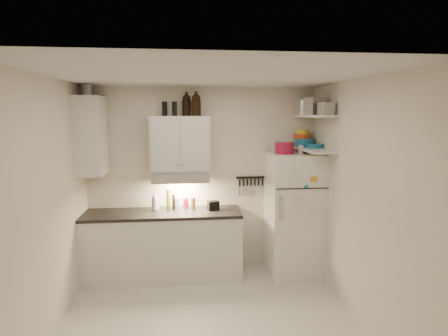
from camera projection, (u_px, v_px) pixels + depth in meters
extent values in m
cube|color=silver|center=(210.00, 323.00, 4.04)|extent=(3.20, 3.00, 0.02)
cube|color=silver|center=(209.00, 75.00, 3.66)|extent=(3.20, 3.00, 0.02)
cube|color=beige|center=(202.00, 179.00, 5.34)|extent=(3.20, 0.02, 2.60)
cube|color=beige|center=(46.00, 209.00, 3.68)|extent=(0.02, 3.00, 2.60)
cube|color=beige|center=(358.00, 201.00, 4.02)|extent=(0.02, 3.00, 2.60)
cube|color=silver|center=(163.00, 246.00, 5.10)|extent=(2.10, 0.60, 0.88)
cube|color=black|center=(163.00, 213.00, 5.03)|extent=(2.10, 0.62, 0.04)
cube|color=silver|center=(180.00, 144.00, 5.06)|extent=(0.80, 0.33, 0.75)
cube|color=silver|center=(91.00, 136.00, 4.78)|extent=(0.33, 0.55, 1.00)
cube|color=silver|center=(181.00, 176.00, 5.06)|extent=(0.76, 0.46, 0.12)
cube|color=white|center=(293.00, 214.00, 5.19)|extent=(0.70, 0.68, 1.70)
cube|color=silver|center=(314.00, 116.00, 4.88)|extent=(0.30, 0.95, 0.03)
cube|color=silver|center=(313.00, 150.00, 4.95)|extent=(0.30, 0.95, 0.03)
cube|color=black|center=(251.00, 177.00, 5.38)|extent=(0.42, 0.02, 0.03)
cylinder|color=maroon|center=(284.00, 148.00, 5.01)|extent=(0.34, 0.34, 0.15)
cube|color=orange|center=(317.00, 152.00, 4.90)|extent=(0.24, 0.27, 0.07)
cylinder|color=silver|center=(301.00, 149.00, 5.03)|extent=(0.08, 0.08, 0.11)
cylinder|color=silver|center=(306.00, 108.00, 5.10)|extent=(0.36, 0.36, 0.20)
cube|color=#AAAAAD|center=(315.00, 106.00, 4.77)|extent=(0.27, 0.26, 0.22)
cube|color=#AAAAAD|center=(326.00, 109.00, 4.55)|extent=(0.18, 0.18, 0.15)
cylinder|color=#186584|center=(304.00, 142.00, 5.26)|extent=(0.27, 0.27, 0.11)
cylinder|color=#DC4314|center=(302.00, 136.00, 5.29)|extent=(0.22, 0.22, 0.07)
cylinder|color=#CED325|center=(302.00, 132.00, 5.28)|extent=(0.17, 0.17, 0.05)
cylinder|color=#186584|center=(315.00, 146.00, 5.01)|extent=(0.23, 0.23, 0.06)
cylinder|color=black|center=(174.00, 109.00, 4.98)|extent=(0.08, 0.08, 0.19)
cylinder|color=black|center=(165.00, 109.00, 5.04)|extent=(0.09, 0.09, 0.19)
cylinder|color=silver|center=(87.00, 90.00, 4.81)|extent=(0.13, 0.13, 0.16)
imported|color=silver|center=(155.00, 200.00, 5.08)|extent=(0.13, 0.13, 0.30)
cylinder|color=brown|center=(193.00, 204.00, 5.13)|extent=(0.07, 0.07, 0.18)
cylinder|color=#4E6419|center=(168.00, 200.00, 5.11)|extent=(0.07, 0.07, 0.30)
cylinder|color=black|center=(174.00, 202.00, 5.15)|extent=(0.06, 0.06, 0.21)
cylinder|color=silver|center=(177.00, 204.00, 5.10)|extent=(0.07, 0.07, 0.19)
cylinder|color=maroon|center=(186.00, 203.00, 5.20)|extent=(0.09, 0.09, 0.14)
cube|color=black|center=(213.00, 206.00, 5.12)|extent=(0.17, 0.14, 0.13)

